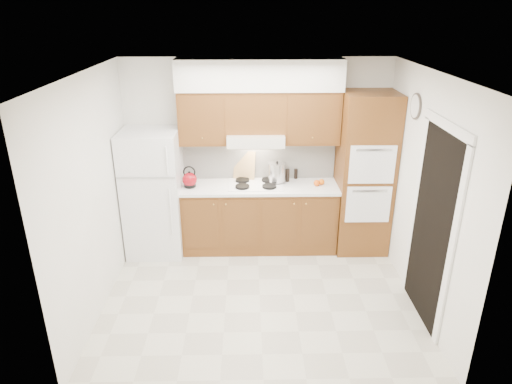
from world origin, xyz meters
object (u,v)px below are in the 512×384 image
kettle (190,180)px  stock_pot (277,172)px  fridge (154,193)px  oven_cabinet (364,174)px

kettle → stock_pot: bearing=13.8°
fridge → stock_pot: size_ratio=7.01×
fridge → oven_cabinet: oven_cabinet is taller
oven_cabinet → fridge: bearing=-179.3°
kettle → fridge: bearing=-172.3°
oven_cabinet → stock_pot: bearing=174.3°
fridge → oven_cabinet: (2.85, 0.03, 0.24)m
kettle → stock_pot: 1.19m
stock_pot → oven_cabinet: bearing=-5.7°
stock_pot → kettle: bearing=-173.0°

